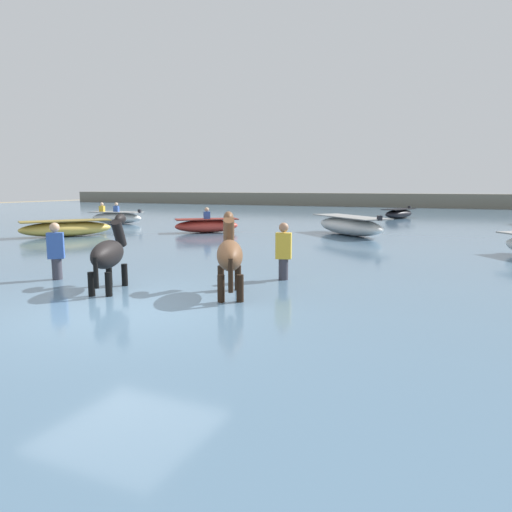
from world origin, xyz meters
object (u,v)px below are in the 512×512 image
Objects in this scene: boat_near_starboard at (207,225)px; boat_mid_channel at (116,217)px; person_onlooker_left at (56,259)px; boat_distant_west at (350,226)px; boat_far_inshore at (66,228)px; horse_lead_bay at (230,257)px; horse_trailing_black at (109,256)px; boat_near_port at (399,214)px; person_wading_close at (283,259)px.

boat_mid_channel reaches higher than boat_near_starboard.
boat_distant_west is at bearing 73.23° from person_onlooker_left.
boat_far_inshore is 6.42m from boat_mid_channel.
boat_mid_channel reaches higher than boat_far_inshore.
boat_mid_channel is at bearing 176.29° from boat_distant_west.
boat_distant_west is at bearing 92.37° from horse_lead_bay.
horse_trailing_black is at bearing -165.81° from horse_lead_bay.
person_onlooker_left reaches higher than boat_near_port.
person_onlooker_left is at bearing -106.77° from boat_distant_west.
boat_near_port is at bearing 63.90° from boat_near_starboard.
boat_far_inshore is at bearing -139.33° from boat_near_starboard.
boat_near_port is at bearing 57.40° from boat_far_inshore.
boat_near_port is at bearing 87.73° from boat_distant_west.
horse_trailing_black reaches higher than boat_near_port.
horse_lead_bay is at bearing -31.00° from boat_far_inshore.
person_onlooker_left is (-4.33, -1.92, 0.00)m from person_wading_close.
boat_distant_west is at bearing 81.55° from horse_trailing_black.
horse_lead_bay reaches higher than person_onlooker_left.
horse_trailing_black reaches higher than boat_near_starboard.
boat_near_starboard is (-3.98, 10.44, -0.35)m from horse_trailing_black.
horse_trailing_black is at bearing -98.45° from boat_distant_west.
boat_near_port is 19.29m from boat_far_inshore.
boat_mid_channel reaches higher than boat_distant_west.
horse_lead_bay is 17.79m from boat_mid_channel.
person_onlooker_left reaches higher than boat_near_starboard.
boat_far_inshore is 9.16m from person_onlooker_left.
boat_near_port is 11.19m from boat_distant_west.
person_wading_close is at bearing -88.88° from boat_near_port.
horse_trailing_black is 0.54× the size of boat_far_inshore.
horse_lead_bay is 0.64× the size of boat_mid_channel.
horse_lead_bay is 1.16× the size of person_wading_close.
horse_lead_bay is at bearing -102.64° from person_wading_close.
horse_lead_bay is 12.16m from boat_far_inshore.
boat_near_starboard reaches higher than boat_far_inshore.
person_wading_close is at bearing -51.11° from boat_near_starboard.
horse_lead_bay is at bearing -57.79° from boat_near_starboard.
person_wading_close is at bearing 23.87° from person_onlooker_left.
horse_lead_bay is at bearing 14.19° from horse_trailing_black.
boat_mid_channel reaches higher than boat_near_port.
boat_mid_channel is (-12.52, 0.81, -0.05)m from boat_distant_west.
boat_mid_channel is 16.97m from person_wading_close.
boat_far_inshore is at bearing -66.40° from boat_mid_channel.
horse_trailing_black is at bearing -69.12° from boat_near_starboard.
person_wading_close is at bearing 40.79° from horse_trailing_black.
boat_near_starboard is at bearing 128.89° from person_wading_close.
boat_far_inshore is at bearing 140.16° from horse_trailing_black.
horse_trailing_black is 1.76m from person_onlooker_left.
horse_lead_bay is 11.67m from boat_near_starboard.
boat_mid_channel is (-12.96, -10.37, 0.03)m from boat_near_port.
boat_near_starboard is at bearing 110.88° from horse_trailing_black.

